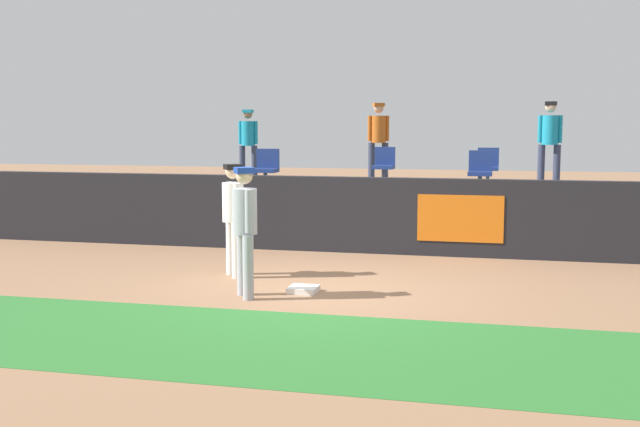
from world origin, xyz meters
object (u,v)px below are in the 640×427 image
at_px(spectator_hooded, 550,137).
at_px(spectator_capped, 378,136).
at_px(seat_front_left, 266,167).
at_px(player_runner_visitor, 245,223).
at_px(seat_back_right, 488,165).
at_px(first_base, 303,289).
at_px(seat_back_center, 384,164).
at_px(spectator_casual, 248,139).
at_px(player_fielder_home, 233,212).
at_px(seat_front_right, 480,170).

distance_m(spectator_hooded, spectator_capped, 3.93).
bearing_deg(seat_front_left, player_runner_visitor, -75.48).
distance_m(seat_back_right, spectator_capped, 2.92).
bearing_deg(first_base, spectator_hooded, 63.84).
height_order(seat_back_center, spectator_casual, spectator_casual).
height_order(player_runner_visitor, spectator_capped, spectator_capped).
distance_m(first_base, spectator_casual, 8.43).
height_order(spectator_hooded, spectator_casual, spectator_hooded).
bearing_deg(first_base, player_fielder_home, 146.65).
bearing_deg(seat_front_left, spectator_capped, 58.64).
xyz_separation_m(player_fielder_home, seat_back_right, (3.67, 5.92, 0.46)).
distance_m(first_base, seat_front_left, 5.61).
distance_m(first_base, seat_back_right, 7.33).
bearing_deg(player_fielder_home, seat_back_right, 111.81).
height_order(first_base, seat_back_right, seat_back_right).
distance_m(player_fielder_home, seat_back_center, 6.10).
bearing_deg(spectator_casual, spectator_hooded, 174.96).
bearing_deg(seat_front_left, first_base, -67.16).
relative_size(player_runner_visitor, spectator_hooded, 0.97).
height_order(seat_back_center, seat_back_right, same).
distance_m(first_base, spectator_hooded, 8.42).
bearing_deg(spectator_capped, player_runner_visitor, 65.78).
bearing_deg(spectator_hooded, first_base, 63.62).
distance_m(player_runner_visitor, seat_back_center, 7.35).
xyz_separation_m(player_runner_visitor, spectator_hooded, (4.29, 7.83, 1.03)).
relative_size(player_fielder_home, seat_front_right, 2.07).
relative_size(seat_front_right, spectator_capped, 0.46).
bearing_deg(spectator_hooded, spectator_casual, -1.50).
bearing_deg(seat_back_center, seat_front_right, -39.83).
relative_size(player_fielder_home, seat_front_left, 2.07).
height_order(first_base, spectator_casual, spectator_casual).
xyz_separation_m(seat_front_left, spectator_casual, (-1.24, 2.49, 0.51)).
bearing_deg(seat_back_right, spectator_casual, 173.02).
bearing_deg(player_runner_visitor, spectator_hooded, 117.89).
bearing_deg(first_base, player_runner_visitor, -144.04).
height_order(player_runner_visitor, seat_front_right, seat_front_right).
xyz_separation_m(player_fielder_home, seat_back_center, (1.41, 5.92, 0.46)).
bearing_deg(spectator_hooded, player_fielder_home, 52.28).
bearing_deg(seat_back_center, spectator_casual, 168.50).
bearing_deg(seat_back_right, player_fielder_home, -121.78).
distance_m(seat_back_center, seat_back_right, 2.26).
bearing_deg(seat_back_right, seat_back_center, 180.00).
height_order(seat_front_left, seat_back_center, same).
relative_size(first_base, player_runner_visitor, 0.23).
bearing_deg(seat_front_right, spectator_casual, 155.87).
xyz_separation_m(first_base, seat_back_center, (0.06, 6.80, 1.43)).
distance_m(player_runner_visitor, spectator_hooded, 8.99).
relative_size(player_runner_visitor, seat_back_center, 2.11).
xyz_separation_m(player_fielder_home, spectator_casual, (-2.00, 6.61, 0.97)).
distance_m(seat_front_left, spectator_casual, 2.83).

